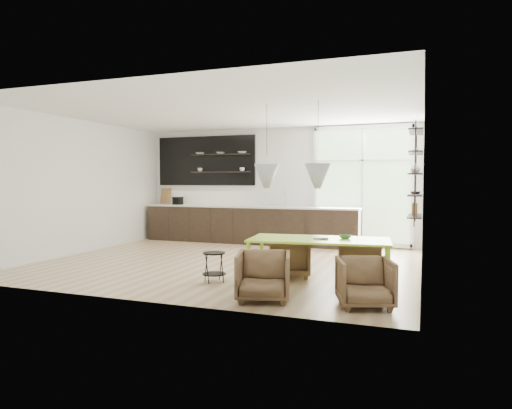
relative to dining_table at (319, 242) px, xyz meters
name	(u,v)px	position (x,y,z in m)	size (l,w,h in m)	color
room	(275,186)	(-1.52, 2.60, 0.78)	(7.02, 6.01, 2.91)	#D3BA8D
kitchen_run	(246,219)	(-2.80, 4.19, -0.08)	(5.54, 0.69, 2.75)	black
right_shelving	(415,177)	(1.26, 2.68, 0.97)	(0.26, 1.22, 1.90)	black
dining_table	(319,242)	(0.00, 0.00, 0.00)	(2.09, 1.11, 0.73)	#A8D424
armchair_back_left	(290,258)	(-0.63, 0.68, -0.38)	(0.65, 0.67, 0.61)	brown
armchair_back_right	(360,261)	(0.49, 0.80, -0.38)	(0.64, 0.66, 0.60)	brown
armchair_front_left	(263,276)	(-0.54, -0.90, -0.36)	(0.69, 0.71, 0.64)	brown
armchair_front_right	(365,283)	(0.75, -0.76, -0.38)	(0.65, 0.67, 0.61)	brown
wire_stool	(214,263)	(-1.62, -0.15, -0.38)	(0.37, 0.37, 0.46)	black
table_book	(314,237)	(-0.09, 0.04, 0.06)	(0.22, 0.29, 0.03)	white
table_bowl	(345,237)	(0.35, 0.15, 0.08)	(0.18, 0.18, 0.06)	#427444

